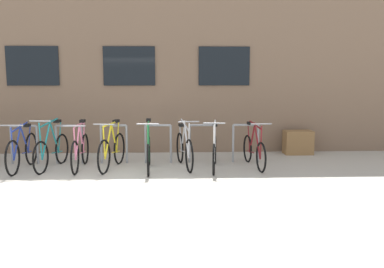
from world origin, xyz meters
TOP-DOWN VIEW (x-y plane):
  - ground_plane at (0.00, 0.00)m, footprint 42.00×42.00m
  - storefront_building at (0.00, 6.57)m, footprint 28.00×6.78m
  - bike_rack at (-0.24, 1.90)m, footprint 6.62×0.05m
  - bicycle_teal at (-1.49, 1.44)m, footprint 0.44×1.74m
  - bicycle_yellow at (-0.20, 1.38)m, footprint 0.47×1.69m
  - bicycle_maroon at (2.87, 1.43)m, footprint 0.44×1.69m
  - bicycle_white at (1.99, 1.25)m, footprint 0.44×1.73m
  - bicycle_green at (0.59, 1.21)m, footprint 0.44×1.72m
  - bicycle_silver at (1.35, 1.45)m, footprint 0.47×1.72m
  - bicycle_blue at (-2.08, 1.34)m, footprint 0.44×1.80m
  - bicycle_pink at (-0.88, 1.38)m, footprint 0.44×1.75m
  - planter_box at (4.27, 2.85)m, footprint 0.70×0.44m

SIDE VIEW (x-z plane):
  - ground_plane at x=0.00m, z-range 0.00..0.00m
  - planter_box at x=4.27m, z-range 0.00..0.60m
  - bicycle_maroon at x=2.87m, z-range -0.15..0.88m
  - bicycle_white at x=1.99m, z-range -0.16..0.90m
  - bicycle_green at x=0.59m, z-range -0.16..0.91m
  - bicycle_silver at x=1.35m, z-range -0.15..0.92m
  - bicycle_pink at x=-0.88m, z-range -0.13..0.91m
  - bicycle_teal at x=-1.49m, z-range -0.16..0.94m
  - bicycle_yellow at x=-0.20m, z-range -0.13..0.91m
  - bicycle_blue at x=-2.08m, z-range -0.12..0.91m
  - bike_rack at x=-0.24m, z-range 0.09..0.98m
  - storefront_building at x=0.00m, z-range 0.00..4.96m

